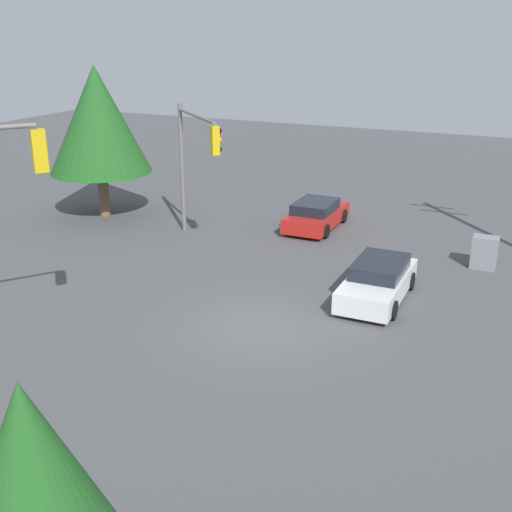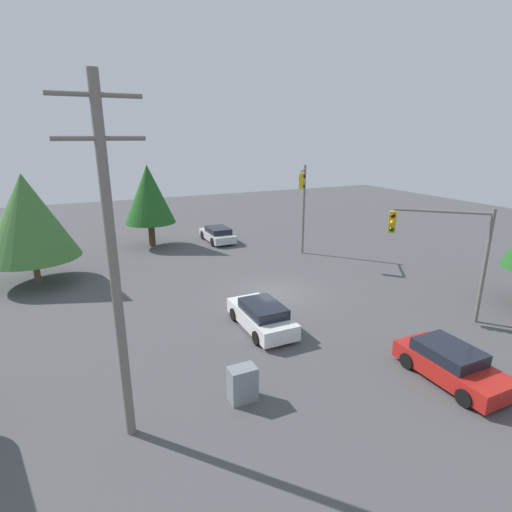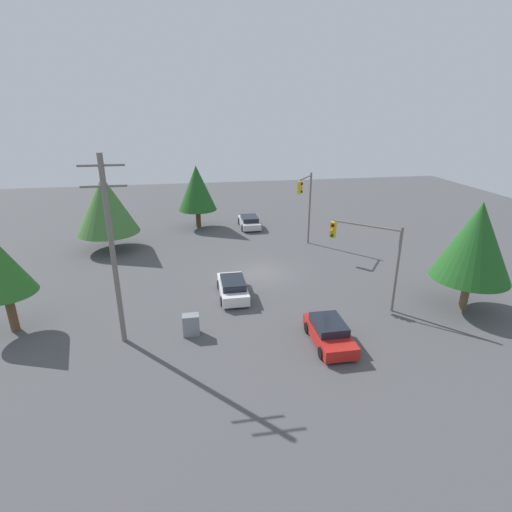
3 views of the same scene
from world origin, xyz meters
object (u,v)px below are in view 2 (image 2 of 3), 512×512
electrical_cabinet (243,384)px  sedan_white (262,316)px  traffic_signal_main (303,197)px  sedan_red (451,364)px  traffic_signal_cross (445,242)px  sedan_silver (218,234)px

electrical_cabinet → sedan_white: bearing=-123.0°
sedan_white → traffic_signal_main: size_ratio=0.64×
sedan_white → sedan_red: 8.09m
traffic_signal_main → electrical_cabinet: traffic_signal_main is taller
sedan_red → traffic_signal_main: (-3.21, -15.85, 3.89)m
sedan_red → traffic_signal_cross: bearing=-133.2°
traffic_signal_main → traffic_signal_cross: 11.81m
sedan_white → electrical_cabinet: size_ratio=3.42×
sedan_silver → sedan_red: sedan_red is taller
traffic_signal_main → traffic_signal_cross: bearing=39.6°
sedan_red → traffic_signal_main: size_ratio=0.61×
sedan_silver → electrical_cabinet: (6.62, 20.72, 0.00)m
sedan_silver → traffic_signal_cross: bearing=-76.0°
traffic_signal_main → traffic_signal_cross: size_ratio=1.20×
sedan_red → electrical_cabinet: 7.80m
sedan_silver → sedan_red: bearing=-87.8°
sedan_red → traffic_signal_cross: (-3.83, -4.08, 3.28)m
sedan_silver → sedan_white: bearing=-102.9°
sedan_white → electrical_cabinet: sedan_white is taller
sedan_white → sedan_red: bearing=-55.6°
traffic_signal_cross → electrical_cabinet: size_ratio=4.48×
sedan_white → electrical_cabinet: bearing=-123.0°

